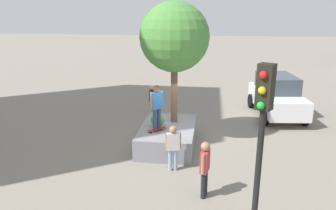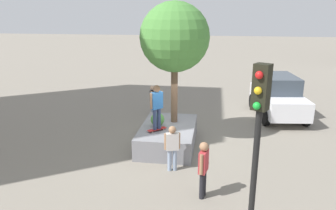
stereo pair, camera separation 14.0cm
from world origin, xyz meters
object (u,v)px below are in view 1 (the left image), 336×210
Objects in this scene: skateboarder at (157,104)px; plaza_tree at (174,38)px; planter_ledge at (168,136)px; passerby_with_bag at (152,98)px; pedestrian_crossing at (205,166)px; bystander_watching at (173,145)px; traffic_light_corner at (261,139)px; police_car at (277,95)px; skateboard at (157,129)px.

plaza_tree is at bearing 156.21° from skateboarder.
passerby_with_bag reaches higher than planter_ledge.
pedestrian_crossing is 1.14× the size of passerby_with_bag.
bystander_watching reaches higher than passerby_with_bag.
passerby_with_bag is (-10.54, -4.09, -2.17)m from traffic_light_corner.
skateboarder is 4.92m from passerby_with_bag.
police_car reaches higher than passerby_with_bag.
pedestrian_crossing is at bearing 32.19° from skateboarder.
skateboard is 6.93m from traffic_light_corner.
skateboarder is at bearing -23.79° from plaza_tree.
police_car is at bearing 167.45° from traffic_light_corner.
skateboarder is (0.58, -0.35, 1.51)m from planter_ledge.
skateboarder reaches higher than bystander_watching.
pedestrian_crossing is at bearing -22.89° from police_car.
traffic_light_corner is 2.55× the size of pedestrian_crossing.
skateboard is (1.20, -0.53, -3.45)m from plaza_tree.
traffic_light_corner is at bearing -12.55° from police_car.
skateboarder reaches higher than planter_ledge.
bystander_watching is at bearing -143.43° from pedestrian_crossing.
traffic_light_corner is (5.86, 2.99, 1.13)m from skateboarder.
traffic_light_corner reaches higher than skateboarder.
skateboarder reaches higher than passerby_with_bag.
skateboarder is at bearing 13.17° from passerby_with_bag.
skateboard reaches higher than planter_ledge.
bystander_watching is (2.15, 0.46, 0.53)m from planter_ledge.
plaza_tree is 5.60m from pedestrian_crossing.
passerby_with_bag is at bearing -158.64° from pedestrian_crossing.
bystander_watching is at bearing 27.51° from skateboard.
police_car is 1.07× the size of traffic_light_corner.
traffic_light_corner reaches higher than skateboard.
traffic_light_corner is (6.44, 2.64, 2.64)m from planter_ledge.
pedestrian_crossing is (-2.78, -1.05, -2.05)m from traffic_light_corner.
plaza_tree reaches higher than skateboard.
police_car reaches higher than pedestrian_crossing.
police_car reaches higher than bystander_watching.
plaza_tree reaches higher than pedestrian_crossing.
bystander_watching is at bearing -153.08° from traffic_light_corner.
pedestrian_crossing reaches higher than passerby_with_bag.
traffic_light_corner is 11.51m from passerby_with_bag.
planter_ledge is 1.65m from skateboarder.
traffic_light_corner reaches higher than passerby_with_bag.
skateboard is 0.44× the size of bystander_watching.
pedestrian_crossing is (3.66, 1.59, 0.60)m from planter_ledge.
passerby_with_bag is at bearing -155.02° from plaza_tree.
police_car is 2.92× the size of bystander_watching.
planter_ledge is 0.70× the size of plaza_tree.
pedestrian_crossing is (4.28, 1.41, -3.33)m from plaza_tree.
pedestrian_crossing is at bearing 23.44° from planter_ledge.
police_car is 6.60m from passerby_with_bag.
passerby_with_bag is (0.61, -6.57, -0.19)m from police_car.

